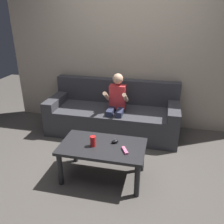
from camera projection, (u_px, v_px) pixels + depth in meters
ground_plane at (107, 176)px, 2.86m from camera, size 8.29×8.29×0.00m
wall_back at (130, 52)px, 3.78m from camera, size 4.15×0.05×2.50m
couch at (113, 115)px, 3.85m from camera, size 2.07×0.80×0.82m
person_seated_on_couch at (116, 103)px, 3.56m from camera, size 0.34×0.42×1.00m
coffee_table at (102, 150)px, 2.72m from camera, size 0.98×0.56×0.44m
game_remote_pink_near_edge at (125, 150)px, 2.57m from camera, size 0.10×0.14×0.03m
nunchuk_black at (115, 142)px, 2.72m from camera, size 0.10×0.09×0.05m
soda_can at (93, 141)px, 2.65m from camera, size 0.07×0.07×0.12m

